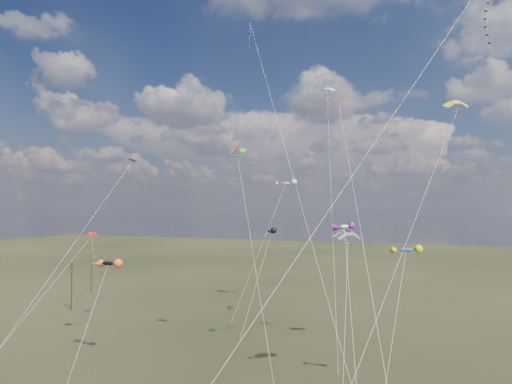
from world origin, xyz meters
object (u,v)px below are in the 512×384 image
(utility_pole_far, at_px, (91,272))
(parafoil_yellow, at_px, (456,104))
(novelty_black_orange, at_px, (108,264))
(utility_pole_near, at_px, (72,285))
(diamond_black_high, at_px, (471,30))

(utility_pole_far, relative_size, parafoil_yellow, 0.28)
(parafoil_yellow, xyz_separation_m, novelty_black_orange, (-35.79, -7.61, -16.43))
(utility_pole_near, height_order, novelty_black_orange, novelty_black_orange)
(parafoil_yellow, bearing_deg, diamond_black_high, -78.67)
(novelty_black_orange, bearing_deg, utility_pole_far, 132.99)
(parafoil_yellow, bearing_deg, utility_pole_near, 168.44)
(utility_pole_near, distance_m, novelty_black_orange, 31.42)
(utility_pole_far, xyz_separation_m, novelty_black_orange, (31.44, -33.73, 6.95))
(novelty_black_orange, bearing_deg, utility_pole_near, 139.91)
(utility_pole_far, xyz_separation_m, parafoil_yellow, (67.23, -26.12, 23.38))
(diamond_black_high, height_order, parafoil_yellow, diamond_black_high)
(diamond_black_high, bearing_deg, utility_pole_near, 163.87)
(utility_pole_far, bearing_deg, diamond_black_high, -24.72)
(utility_pole_near, bearing_deg, parafoil_yellow, -11.56)
(parafoil_yellow, distance_m, novelty_black_orange, 40.11)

